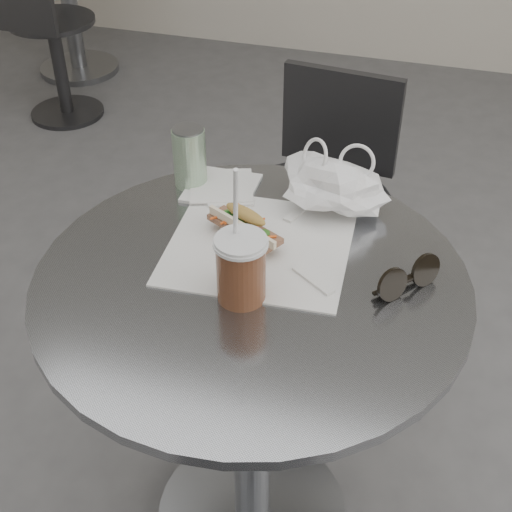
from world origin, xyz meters
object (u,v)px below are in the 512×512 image
(cafe_table, at_px, (252,384))
(bg_chair, at_px, (52,52))
(iced_coffee, at_px, (241,267))
(chair_far, at_px, (317,236))
(sunglasses, at_px, (408,279))
(drink_can, at_px, (190,157))
(banh_mi, at_px, (245,226))

(cafe_table, distance_m, bg_chair, 2.22)
(iced_coffee, bearing_deg, chair_far, 91.02)
(sunglasses, bearing_deg, cafe_table, 141.54)
(bg_chair, height_order, drink_can, drink_can)
(banh_mi, distance_m, sunglasses, 0.31)
(banh_mi, xyz_separation_m, drink_can, (-0.16, 0.15, 0.03))
(cafe_table, distance_m, chair_far, 0.68)
(chair_far, height_order, bg_chair, chair_far)
(banh_mi, relative_size, sunglasses, 1.74)
(chair_far, bearing_deg, bg_chair, -29.89)
(cafe_table, bearing_deg, chair_far, 91.20)
(bg_chair, bearing_deg, drink_can, -47.05)
(iced_coffee, bearing_deg, cafe_table, 88.75)
(bg_chair, xyz_separation_m, sunglasses, (1.69, -1.66, 0.45))
(bg_chair, height_order, iced_coffee, iced_coffee)
(cafe_table, height_order, banh_mi, banh_mi)
(sunglasses, bearing_deg, iced_coffee, 152.15)
(bg_chair, relative_size, sunglasses, 6.15)
(cafe_table, relative_size, bg_chair, 1.08)
(cafe_table, height_order, iced_coffee, iced_coffee)
(drink_can, bearing_deg, cafe_table, -50.91)
(chair_far, distance_m, bg_chair, 1.75)
(bg_chair, distance_m, banh_mi, 2.17)
(chair_far, height_order, banh_mi, banh_mi)
(drink_can, bearing_deg, sunglasses, -24.08)
(banh_mi, xyz_separation_m, iced_coffee, (0.04, -0.15, 0.03))
(iced_coffee, distance_m, drink_can, 0.37)
(bg_chair, distance_m, iced_coffee, 2.31)
(sunglasses, bearing_deg, bg_chair, 87.22)
(cafe_table, xyz_separation_m, chair_far, (-0.01, 0.67, -0.12))
(drink_can, bearing_deg, bg_chair, 130.09)
(cafe_table, bearing_deg, banh_mi, 112.79)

